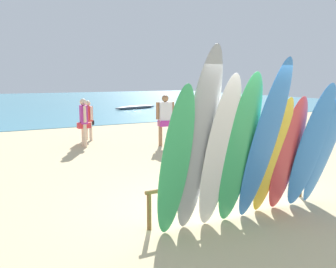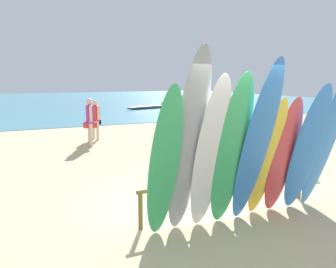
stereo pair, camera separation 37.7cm
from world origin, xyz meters
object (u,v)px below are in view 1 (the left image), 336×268
(surfboard_green_3, at_px, (239,152))
(beachgoer_photographing, at_px, (165,117))
(surfboard_red_6, at_px, (288,155))
(surfboard_blue_7, at_px, (310,148))
(surfboard_grey_1, at_px, (199,144))
(distant_boat, at_px, (136,107))
(surfboard_yellow_5, at_px, (273,157))
(surfboard_blue_4, at_px, (264,144))
(surfboard_blue_8, at_px, (330,135))
(surfboard_white_2, at_px, (219,154))
(surfboard_green_0, at_px, (175,164))
(beachgoer_midbeach, at_px, (88,117))
(beach_chair_blue, at_px, (243,147))
(beachgoer_strolling, at_px, (84,119))
(beach_chair_red, at_px, (294,153))
(beachgoer_near_rack, at_px, (209,133))
(surfboard_rack, at_px, (235,183))

(surfboard_green_3, xyz_separation_m, beachgoer_photographing, (2.24, 6.64, -0.21))
(surfboard_red_6, height_order, surfboard_blue_7, surfboard_blue_7)
(surfboard_grey_1, bearing_deg, distant_boat, 65.81)
(beachgoer_photographing, bearing_deg, surfboard_red_6, 89.16)
(surfboard_grey_1, distance_m, surfboard_yellow_5, 1.56)
(surfboard_blue_4, distance_m, surfboard_blue_7, 1.13)
(surfboard_red_6, height_order, surfboard_blue_8, surfboard_blue_8)
(surfboard_blue_7, distance_m, beachgoer_photographing, 6.72)
(beachgoer_photographing, bearing_deg, surfboard_green_3, 80.17)
(surfboard_white_2, height_order, surfboard_yellow_5, surfboard_white_2)
(beachgoer_photographing, bearing_deg, surfboard_green_0, 71.96)
(beachgoer_midbeach, bearing_deg, surfboard_green_0, 155.24)
(surfboard_grey_1, bearing_deg, surfboard_yellow_5, -0.63)
(surfboard_red_6, distance_m, beach_chair_blue, 3.88)
(surfboard_yellow_5, bearing_deg, surfboard_blue_8, -15.48)
(surfboard_blue_4, xyz_separation_m, beachgoer_photographing, (1.84, 6.73, -0.31))
(surfboard_yellow_5, relative_size, beachgoer_photographing, 1.21)
(beachgoer_strolling, distance_m, distant_boat, 14.76)
(surfboard_yellow_5, height_order, beach_chair_red, surfboard_yellow_5)
(beach_chair_red, bearing_deg, surfboard_blue_8, -104.87)
(beachgoer_photographing, bearing_deg, distant_boat, -100.56)
(surfboard_blue_4, relative_size, surfboard_blue_8, 0.98)
(surfboard_white_2, distance_m, beachgoer_strolling, 7.75)
(surfboard_yellow_5, xyz_separation_m, beachgoer_near_rack, (1.17, 3.53, -0.16))
(surfboard_red_6, relative_size, beachgoer_near_rack, 1.41)
(surfboard_green_0, height_order, beachgoer_strolling, surfboard_green_0)
(surfboard_green_3, distance_m, surfboard_yellow_5, 0.81)
(beach_chair_blue, bearing_deg, surfboard_white_2, -148.50)
(surfboard_blue_8, relative_size, beach_chair_blue, 3.45)
(beachgoer_photographing, xyz_separation_m, beachgoer_midbeach, (-2.02, 2.32, -0.15))
(beach_chair_red, bearing_deg, surfboard_rack, -132.07)
(surfboard_yellow_5, relative_size, beach_chair_red, 2.54)
(surfboard_blue_8, xyz_separation_m, beachgoer_strolling, (-2.19, 7.88, -0.40))
(surfboard_yellow_5, relative_size, beachgoer_strolling, 1.30)
(surfboard_green_0, bearing_deg, surfboard_yellow_5, 1.04)
(surfboard_blue_4, height_order, beachgoer_photographing, surfboard_blue_4)
(surfboard_green_3, bearing_deg, beach_chair_blue, 48.85)
(surfboard_yellow_5, distance_m, surfboard_blue_8, 1.19)
(surfboard_yellow_5, xyz_separation_m, beach_chair_blue, (2.20, 3.35, -0.59))
(surfboard_green_0, relative_size, surfboard_white_2, 0.94)
(beachgoer_photographing, distance_m, beachgoer_midbeach, 3.08)
(surfboard_blue_4, bearing_deg, surfboard_blue_7, -0.78)
(beachgoer_near_rack, height_order, beach_chair_red, beachgoer_near_rack)
(surfboard_yellow_5, height_order, beach_chair_blue, surfboard_yellow_5)
(surfboard_green_0, xyz_separation_m, surfboard_red_6, (2.23, 0.06, -0.11))
(surfboard_red_6, bearing_deg, surfboard_blue_8, -15.56)
(surfboard_white_2, relative_size, beach_chair_red, 2.98)
(surfboard_blue_7, bearing_deg, surfboard_white_2, -178.04)
(surfboard_blue_4, xyz_separation_m, beach_chair_red, (3.18, 2.24, -0.88))
(beachgoer_near_rack, distance_m, beachgoer_strolling, 4.70)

